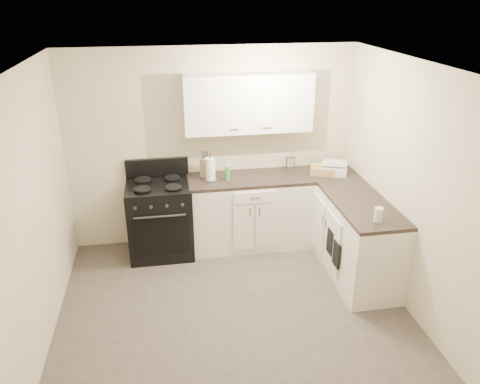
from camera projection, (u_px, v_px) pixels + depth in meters
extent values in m
plane|color=#473F38|center=(236.00, 319.00, 4.77)|extent=(3.60, 3.60, 0.00)
plane|color=white|center=(235.00, 69.00, 3.77)|extent=(3.60, 3.60, 0.00)
plane|color=beige|center=(213.00, 148.00, 5.90)|extent=(3.60, 0.00, 3.60)
plane|color=beige|center=(418.00, 195.00, 4.55)|extent=(0.00, 3.60, 3.60)
plane|color=beige|center=(28.00, 224.00, 4.00)|extent=(0.00, 3.60, 3.60)
plane|color=beige|center=(286.00, 345.00, 2.65)|extent=(3.60, 0.00, 3.60)
cube|color=silver|center=(250.00, 213.00, 6.01)|extent=(1.55, 0.60, 0.90)
cube|color=silver|center=(348.00, 230.00, 5.59)|extent=(0.60, 1.90, 0.90)
cube|color=black|center=(250.00, 179.00, 5.83)|extent=(1.55, 0.60, 0.04)
cube|color=black|center=(352.00, 194.00, 5.40)|extent=(0.60, 1.90, 0.04)
cube|color=white|center=(248.00, 103.00, 5.59)|extent=(1.55, 0.30, 0.70)
cube|color=black|center=(161.00, 220.00, 5.81)|extent=(0.78, 0.66, 0.94)
cube|color=tan|center=(205.00, 168.00, 5.79)|extent=(0.13, 0.13, 0.24)
cylinder|color=white|center=(210.00, 169.00, 5.67)|extent=(0.15, 0.15, 0.29)
cylinder|color=green|center=(228.00, 173.00, 5.70)|extent=(0.08, 0.08, 0.18)
cube|color=black|center=(291.00, 162.00, 6.12)|extent=(0.12, 0.05, 0.14)
cube|color=tan|center=(323.00, 170.00, 5.91)|extent=(0.35, 0.30, 0.10)
cube|color=white|center=(335.00, 169.00, 5.92)|extent=(0.39, 0.38, 0.11)
cylinder|color=silver|center=(378.00, 215.00, 4.69)|extent=(0.09, 0.09, 0.15)
cube|color=black|center=(336.00, 254.00, 5.12)|extent=(0.02, 0.17, 0.29)
cube|color=black|center=(330.00, 242.00, 5.29)|extent=(0.02, 0.17, 0.29)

